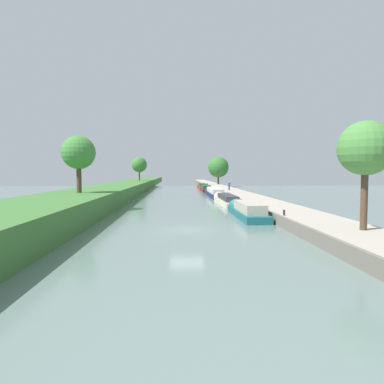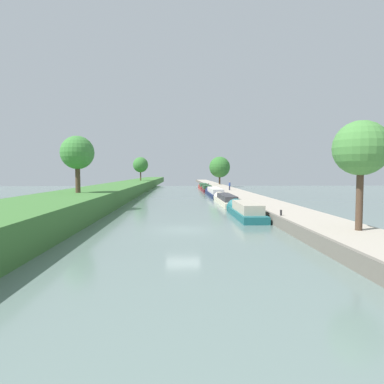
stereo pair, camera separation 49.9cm
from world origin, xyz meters
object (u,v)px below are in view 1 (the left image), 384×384
object	(u,v)px
narrowboat_maroon	(206,189)
mooring_bollard_near	(284,213)
narrowboat_teal	(246,211)
narrowboat_navy	(214,192)
mooring_bollard_far	(207,184)
person_walking	(229,186)
narrowboat_red	(202,187)
narrowboat_cream	(226,200)

from	to	relation	value
narrowboat_maroon	mooring_bollard_near	bearing A→B (deg)	-87.66
narrowboat_teal	narrowboat_navy	distance (m)	28.53
narrowboat_teal	narrowboat_maroon	world-z (taller)	narrowboat_teal
narrowboat_maroon	narrowboat_navy	bearing A→B (deg)	-89.18
narrowboat_maroon	mooring_bollard_far	xyz separation A→B (m)	(2.00, 17.00, 0.50)
mooring_bollard_far	person_walking	bearing A→B (deg)	-86.83
narrowboat_navy	person_walking	distance (m)	5.10
narrowboat_red	person_walking	xyz separation A→B (m)	(3.46, -22.56, 1.14)
person_walking	mooring_bollard_far	world-z (taller)	person_walking
narrowboat_navy	mooring_bollard_far	xyz separation A→B (m)	(1.79, 31.82, 0.44)
narrowboat_navy	person_walking	xyz separation A→B (m)	(3.35, 3.69, 1.08)
narrowboat_cream	mooring_bollard_near	bearing A→B (deg)	-84.28
narrowboat_teal	person_walking	distance (m)	32.42
narrowboat_navy	narrowboat_maroon	bearing A→B (deg)	90.82
narrowboat_teal	narrowboat_cream	xyz separation A→B (m)	(-0.05, 13.08, -0.03)
narrowboat_navy	narrowboat_red	world-z (taller)	narrowboat_navy
narrowboat_maroon	person_walking	distance (m)	11.74
narrowboat_teal	narrowboat_maroon	distance (m)	43.35
narrowboat_navy	mooring_bollard_near	bearing A→B (deg)	-87.00
narrowboat_cream	person_walking	size ratio (longest dim) A/B	8.22
person_walking	mooring_bollard_near	distance (m)	37.93
narrowboat_red	mooring_bollard_far	xyz separation A→B (m)	(1.91, 5.57, 0.49)
narrowboat_cream	mooring_bollard_far	distance (m)	47.31
narrowboat_navy	narrowboat_red	size ratio (longest dim) A/B	1.36
narrowboat_teal	mooring_bollard_far	bearing A→B (deg)	88.27
narrowboat_red	mooring_bollard_far	world-z (taller)	narrowboat_red
narrowboat_red	person_walking	size ratio (longest dim) A/B	7.65
narrowboat_navy	person_walking	size ratio (longest dim) A/B	10.37
narrowboat_red	mooring_bollard_near	world-z (taller)	narrowboat_red
narrowboat_maroon	narrowboat_red	size ratio (longest dim) A/B	0.81
narrowboat_navy	narrowboat_teal	bearing A→B (deg)	-90.07
narrowboat_navy	mooring_bollard_far	distance (m)	31.87
narrowboat_teal	mooring_bollard_far	distance (m)	60.38
narrowboat_red	mooring_bollard_far	size ratio (longest dim) A/B	28.21
narrowboat_cream	narrowboat_maroon	world-z (taller)	narrowboat_maroon
narrowboat_cream	person_walking	xyz separation A→B (m)	(3.43, 19.14, 1.15)
narrowboat_red	mooring_bollard_near	xyz separation A→B (m)	(1.91, -60.45, 0.49)
narrowboat_navy	mooring_bollard_near	size ratio (longest dim) A/B	38.27
narrowboat_navy	narrowboat_red	bearing A→B (deg)	90.25
narrowboat_navy	narrowboat_cream	bearing A→B (deg)	-90.32
person_walking	narrowboat_cream	bearing A→B (deg)	-100.17
narrowboat_red	narrowboat_cream	bearing A→B (deg)	-89.96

